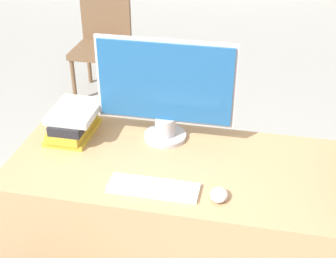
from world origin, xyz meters
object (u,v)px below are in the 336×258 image
object	(u,v)px
book_stack	(74,121)
far_chair	(103,35)
monitor	(165,90)
keyboard	(153,188)
mouse	(219,195)

from	to	relation	value
book_stack	far_chair	bearing A→B (deg)	105.60
far_chair	monitor	bearing A→B (deg)	-76.49
keyboard	book_stack	xyz separation A→B (m)	(-0.45, 0.32, 0.06)
monitor	far_chair	bearing A→B (deg)	116.74
mouse	far_chair	xyz separation A→B (m)	(-1.24, 2.28, -0.26)
monitor	book_stack	world-z (taller)	monitor
keyboard	book_stack	world-z (taller)	book_stack
mouse	book_stack	bearing A→B (deg)	155.05
mouse	book_stack	world-z (taller)	book_stack
monitor	mouse	bearing A→B (deg)	-53.08
book_stack	mouse	bearing A→B (deg)	-24.95
monitor	book_stack	xyz separation A→B (m)	(-0.41, -0.06, -0.17)
keyboard	mouse	world-z (taller)	mouse
monitor	book_stack	size ratio (longest dim) A/B	2.18
keyboard	far_chair	world-z (taller)	far_chair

